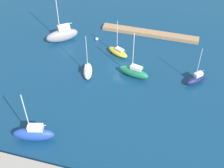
# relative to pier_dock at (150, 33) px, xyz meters

# --- Properties ---
(water) EXTENTS (160.00, 160.00, 0.00)m
(water) POSITION_rel_pier_dock_xyz_m (3.66, 14.31, -0.43)
(water) COLOR navy
(water) RESTS_ON ground
(pier_dock) EXTENTS (23.14, 2.10, 0.87)m
(pier_dock) POSITION_rel_pier_dock_xyz_m (0.00, 0.00, 0.00)
(pier_dock) COLOR #997A56
(pier_dock) RESTS_ON ground
(sailboat_yellow_east_end) EXTENTS (5.41, 3.80, 8.54)m
(sailboat_yellow_east_end) POSITION_rel_pier_dock_xyz_m (5.36, 9.76, 0.42)
(sailboat_yellow_east_end) COLOR yellow
(sailboat_yellow_east_end) RESTS_ON water
(sailboat_blue_by_breakwater) EXTENTS (7.19, 3.66, 10.38)m
(sailboat_blue_by_breakwater) POSITION_rel_pier_dock_xyz_m (12.89, 35.82, 0.98)
(sailboat_blue_by_breakwater) COLOR #2347B2
(sailboat_blue_by_breakwater) RESTS_ON water
(sailboat_gray_far_south) EXTENTS (7.26, 6.48, 13.79)m
(sailboat_gray_far_south) POSITION_rel_pier_dock_xyz_m (19.24, 7.85, 1.23)
(sailboat_gray_far_south) COLOR gray
(sailboat_gray_far_south) RESTS_ON water
(sailboat_green_west_end) EXTENTS (6.72, 3.23, 10.37)m
(sailboat_green_west_end) POSITION_rel_pier_dock_xyz_m (0.46, 15.76, 0.73)
(sailboat_green_west_end) COLOR #19724C
(sailboat_green_west_end) RESTS_ON water
(sailboat_navy_along_channel) EXTENTS (4.53, 4.57, 8.49)m
(sailboat_navy_along_channel) POSITION_rel_pier_dock_xyz_m (-11.93, 14.39, 0.54)
(sailboat_navy_along_channel) COLOR #141E4C
(sailboat_navy_along_channel) RESTS_ON water
(sailboat_white_off_beacon) EXTENTS (3.15, 5.23, 9.14)m
(sailboat_white_off_beacon) POSITION_rel_pier_dock_xyz_m (9.66, 17.70, 0.50)
(sailboat_white_off_beacon) COLOR white
(sailboat_white_off_beacon) RESTS_ON water
(mooring_buoy_white) EXTENTS (0.73, 0.73, 0.73)m
(mooring_buoy_white) POSITION_rel_pier_dock_xyz_m (11.61, 5.55, -0.07)
(mooring_buoy_white) COLOR white
(mooring_buoy_white) RESTS_ON water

